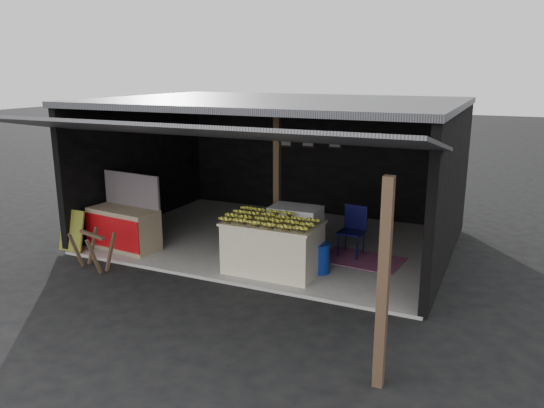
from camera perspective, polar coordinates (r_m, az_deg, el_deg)
The scene contains 13 objects.
ground at distance 9.36m, azimuth -5.98°, elevation -8.38°, with size 80.00×80.00×0.00m, color black.
concrete_slab at distance 11.44m, azimuth 0.39°, elevation -3.91°, with size 7.00×5.00×0.06m, color gray.
shophouse at distance 11.26m, azimuth 1.08°, elevation 6.62°, with size 7.40×7.29×3.02m.
banana_table at distance 9.47m, azimuth 0.08°, elevation -4.63°, with size 1.68×1.04×0.93m.
banana_pile at distance 9.31m, azimuth 0.09°, elevation -1.39°, with size 1.56×0.93×0.18m, color gold, non-canonical shape.
white_crate at distance 10.08m, azimuth 2.50°, elevation -3.16°, with size 0.94×0.65×1.04m.
neighbor_stall at distance 11.13m, azimuth -15.61°, elevation -2.34°, with size 1.53×0.82×1.51m.
green_signboard at distance 11.30m, azimuth -20.74°, elevation -2.69°, with size 0.56×0.04×0.84m, color black.
sawhorse at distance 10.28m, azimuth -18.70°, elevation -4.38°, with size 0.76×0.75×0.70m.
water_barrel at distance 9.54m, azimuth 5.18°, elevation -5.89°, with size 0.35×0.35×0.51m, color navy.
plastic_chair at distance 10.44m, azimuth 8.77°, elevation -2.37°, with size 0.50×0.50×0.98m.
magenta_rug at distance 10.35m, azimuth 9.65°, elevation -5.89°, with size 1.50×1.00×0.01m, color #751A5B.
picture_frames at distance 13.25m, azimuth 4.04°, elevation 6.99°, with size 1.62×0.04×0.46m.
Camera 1 is at (4.47, -7.41, 3.58)m, focal length 35.00 mm.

